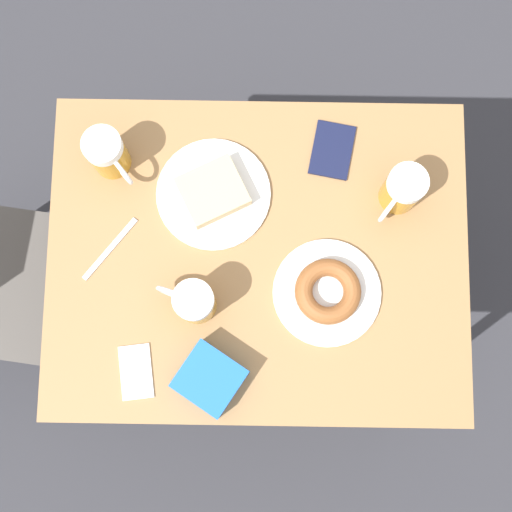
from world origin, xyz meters
TOP-DOWN VIEW (x-y plane):
  - ground_plane at (0.00, 0.00)m, footprint 8.00×8.00m
  - table at (0.00, 0.00)m, footprint 0.72×0.92m
  - plate_with_cake at (0.14, 0.10)m, footprint 0.25×0.25m
  - plate_with_donut at (-0.08, -0.15)m, footprint 0.24×0.24m
  - beer_mug_left at (-0.11, 0.13)m, footprint 0.08×0.13m
  - beer_mug_center at (0.14, -0.31)m, footprint 0.12×0.10m
  - beer_mug_right at (0.21, 0.33)m, footprint 0.11×0.10m
  - napkin_folded at (-0.25, 0.26)m, footprint 0.12×0.08m
  - fork at (0.01, 0.32)m, footprint 0.14×0.12m
  - passport_near_edge at (0.25, -0.16)m, footprint 0.14×0.11m
  - blue_pouch at (-0.26, 0.10)m, footprint 0.16×0.17m

SIDE VIEW (x-z plane):
  - ground_plane at x=0.00m, z-range 0.00..0.00m
  - table at x=0.00m, z-range 0.31..1.08m
  - fork at x=0.01m, z-range 0.77..0.77m
  - napkin_folded at x=-0.25m, z-range 0.77..0.77m
  - passport_near_edge at x=0.25m, z-range 0.77..0.78m
  - plate_with_cake at x=0.14m, z-range 0.76..0.81m
  - plate_with_donut at x=-0.08m, z-range 0.76..0.81m
  - blue_pouch at x=-0.26m, z-range 0.77..0.84m
  - beer_mug_left at x=-0.11m, z-range 0.77..0.90m
  - beer_mug_center at x=0.14m, z-range 0.77..0.90m
  - beer_mug_right at x=0.21m, z-range 0.77..0.90m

